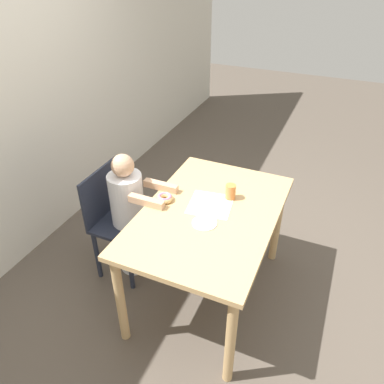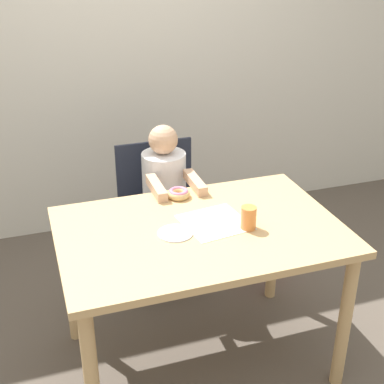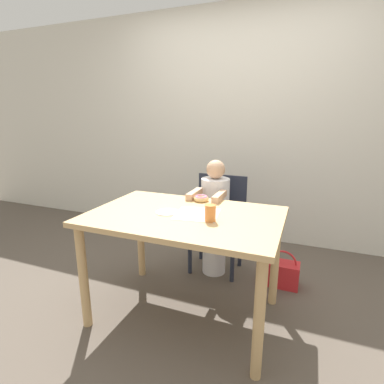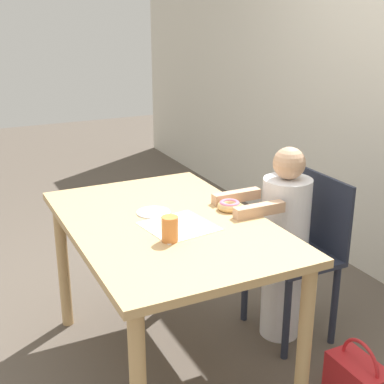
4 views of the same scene
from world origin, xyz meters
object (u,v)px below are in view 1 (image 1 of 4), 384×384
Objects in this scene: cup at (231,192)px; handbag at (168,215)px; child_figure at (129,216)px; chair at (118,218)px; donut at (165,198)px.

handbag is at bearing 59.97° from cup.
child_figure is at bearing 104.89° from cup.
donut is (-0.02, -0.42, 0.31)m from chair.
handbag is 1.07m from cup.
handbag is at bearing 27.12° from donut.
donut reaches higher than handbag.
child_figure reaches higher than handbag.
donut is at bearing -92.76° from child_figure.
chair is 8.16× the size of cup.
cup is (0.19, -0.81, 0.34)m from chair.
handbag is (0.60, -0.11, -0.36)m from chair.
chair is 0.52m from donut.
cup reaches higher than handbag.
donut is at bearing 117.25° from cup.
chair is 0.90m from cup.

